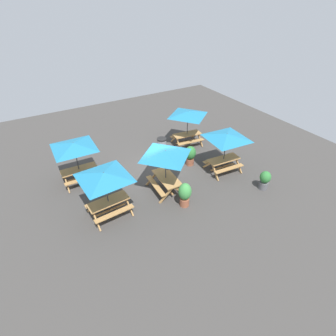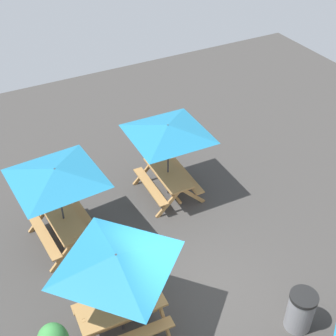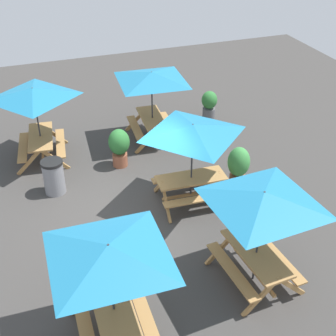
{
  "view_description": "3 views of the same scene",
  "coord_description": "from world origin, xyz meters",
  "px_view_note": "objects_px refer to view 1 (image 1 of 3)",
  "views": [
    {
      "loc": [
        -5.32,
        -10.57,
        8.43
      ],
      "look_at": [
        0.28,
        -1.06,
        0.9
      ],
      "focal_mm": 28.0,
      "sensor_mm": 36.0,
      "label": 1
    },
    {
      "loc": [
        5.46,
        -3.43,
        8.71
      ],
      "look_at": [
        -3.64,
        1.37,
        0.9
      ],
      "focal_mm": 50.0,
      "sensor_mm": 36.0,
      "label": 2
    },
    {
      "loc": [
        -9.37,
        2.38,
        7.46
      ],
      "look_at": [
        0.28,
        -1.06,
        0.9
      ],
      "focal_mm": 50.0,
      "sensor_mm": 36.0,
      "label": 3
    }
  ],
  "objects_px": {
    "picnic_table_0": "(226,139)",
    "potted_plant_0": "(185,194)",
    "picnic_table_3": "(104,179)",
    "picnic_table_1": "(188,116)",
    "potted_plant_2": "(190,155)",
    "trash_bin_gray": "(162,145)",
    "picnic_table_2": "(74,148)",
    "potted_plant_1": "(265,180)",
    "picnic_table_4": "(166,156)"
  },
  "relations": [
    {
      "from": "picnic_table_3",
      "to": "potted_plant_1",
      "type": "xyz_separation_m",
      "value": [
        7.38,
        -2.2,
        -1.43
      ]
    },
    {
      "from": "picnic_table_0",
      "to": "trash_bin_gray",
      "type": "bearing_deg",
      "value": 124.17
    },
    {
      "from": "trash_bin_gray",
      "to": "potted_plant_1",
      "type": "distance_m",
      "value": 6.35
    },
    {
      "from": "trash_bin_gray",
      "to": "potted_plant_0",
      "type": "distance_m",
      "value": 4.99
    },
    {
      "from": "picnic_table_1",
      "to": "picnic_table_4",
      "type": "distance_m",
      "value": 4.93
    },
    {
      "from": "picnic_table_0",
      "to": "picnic_table_1",
      "type": "xyz_separation_m",
      "value": [
        -0.05,
        3.52,
        0.0
      ]
    },
    {
      "from": "picnic_table_2",
      "to": "picnic_table_1",
      "type": "bearing_deg",
      "value": 5.27
    },
    {
      "from": "potted_plant_2",
      "to": "trash_bin_gray",
      "type": "bearing_deg",
      "value": 109.93
    },
    {
      "from": "trash_bin_gray",
      "to": "potted_plant_1",
      "type": "xyz_separation_m",
      "value": [
        2.69,
        -5.75,
        0.07
      ]
    },
    {
      "from": "picnic_table_2",
      "to": "picnic_table_3",
      "type": "xyz_separation_m",
      "value": [
        0.45,
        -3.15,
        0.0
      ]
    },
    {
      "from": "picnic_table_0",
      "to": "picnic_table_1",
      "type": "bearing_deg",
      "value": 95.12
    },
    {
      "from": "picnic_table_1",
      "to": "potted_plant_1",
      "type": "relative_size",
      "value": 2.27
    },
    {
      "from": "picnic_table_4",
      "to": "trash_bin_gray",
      "type": "relative_size",
      "value": 2.38
    },
    {
      "from": "picnic_table_4",
      "to": "potted_plant_2",
      "type": "bearing_deg",
      "value": -58.32
    },
    {
      "from": "potted_plant_1",
      "to": "potted_plant_0",
      "type": "bearing_deg",
      "value": 166.67
    },
    {
      "from": "picnic_table_1",
      "to": "picnic_table_4",
      "type": "height_order",
      "value": "same"
    },
    {
      "from": "potted_plant_2",
      "to": "picnic_table_0",
      "type": "bearing_deg",
      "value": -48.96
    },
    {
      "from": "picnic_table_2",
      "to": "potted_plant_1",
      "type": "bearing_deg",
      "value": -33.04
    },
    {
      "from": "picnic_table_0",
      "to": "picnic_table_3",
      "type": "relative_size",
      "value": 1.0
    },
    {
      "from": "picnic_table_1",
      "to": "potted_plant_2",
      "type": "distance_m",
      "value": 2.75
    },
    {
      "from": "potted_plant_1",
      "to": "picnic_table_3",
      "type": "bearing_deg",
      "value": 163.36
    },
    {
      "from": "picnic_table_2",
      "to": "picnic_table_4",
      "type": "relative_size",
      "value": 1.21
    },
    {
      "from": "picnic_table_0",
      "to": "trash_bin_gray",
      "type": "distance_m",
      "value": 4.23
    },
    {
      "from": "trash_bin_gray",
      "to": "potted_plant_0",
      "type": "relative_size",
      "value": 0.78
    },
    {
      "from": "picnic_table_1",
      "to": "picnic_table_2",
      "type": "height_order",
      "value": "same"
    },
    {
      "from": "picnic_table_3",
      "to": "potted_plant_1",
      "type": "distance_m",
      "value": 7.83
    },
    {
      "from": "potted_plant_2",
      "to": "potted_plant_1",
      "type": "bearing_deg",
      "value": -62.3
    },
    {
      "from": "trash_bin_gray",
      "to": "potted_plant_2",
      "type": "bearing_deg",
      "value": -70.07
    },
    {
      "from": "potted_plant_2",
      "to": "picnic_table_4",
      "type": "bearing_deg",
      "value": -151.31
    },
    {
      "from": "trash_bin_gray",
      "to": "potted_plant_1",
      "type": "height_order",
      "value": "potted_plant_1"
    },
    {
      "from": "picnic_table_1",
      "to": "trash_bin_gray",
      "type": "height_order",
      "value": "picnic_table_1"
    },
    {
      "from": "potted_plant_1",
      "to": "picnic_table_0",
      "type": "bearing_deg",
      "value": 107.39
    },
    {
      "from": "picnic_table_1",
      "to": "picnic_table_3",
      "type": "relative_size",
      "value": 0.83
    },
    {
      "from": "picnic_table_0",
      "to": "picnic_table_2",
      "type": "distance_m",
      "value": 7.72
    },
    {
      "from": "picnic_table_4",
      "to": "picnic_table_1",
      "type": "bearing_deg",
      "value": -43.3
    },
    {
      "from": "potted_plant_0",
      "to": "potted_plant_1",
      "type": "distance_m",
      "value": 4.27
    },
    {
      "from": "picnic_table_0",
      "to": "potted_plant_1",
      "type": "xyz_separation_m",
      "value": [
        0.73,
        -2.32,
        -1.43
      ]
    },
    {
      "from": "picnic_table_0",
      "to": "picnic_table_1",
      "type": "relative_size",
      "value": 1.21
    },
    {
      "from": "picnic_table_1",
      "to": "potted_plant_1",
      "type": "xyz_separation_m",
      "value": [
        0.77,
        -5.84,
        -1.43
      ]
    },
    {
      "from": "picnic_table_3",
      "to": "picnic_table_4",
      "type": "bearing_deg",
      "value": 0.2
    },
    {
      "from": "potted_plant_0",
      "to": "picnic_table_2",
      "type": "bearing_deg",
      "value": 130.06
    },
    {
      "from": "picnic_table_4",
      "to": "potted_plant_2",
      "type": "distance_m",
      "value": 3.01
    },
    {
      "from": "picnic_table_3",
      "to": "trash_bin_gray",
      "type": "bearing_deg",
      "value": 33.01
    },
    {
      "from": "trash_bin_gray",
      "to": "potted_plant_0",
      "type": "bearing_deg",
      "value": -107.1
    },
    {
      "from": "picnic_table_4",
      "to": "potted_plant_0",
      "type": "height_order",
      "value": "picnic_table_4"
    },
    {
      "from": "picnic_table_0",
      "to": "potted_plant_0",
      "type": "bearing_deg",
      "value": -154.41
    },
    {
      "from": "picnic_table_2",
      "to": "potted_plant_0",
      "type": "distance_m",
      "value": 5.85
    },
    {
      "from": "picnic_table_1",
      "to": "trash_bin_gray",
      "type": "xyz_separation_m",
      "value": [
        -1.92,
        -0.09,
        -1.49
      ]
    },
    {
      "from": "picnic_table_3",
      "to": "potted_plant_2",
      "type": "bearing_deg",
      "value": 11.66
    },
    {
      "from": "trash_bin_gray",
      "to": "picnic_table_4",
      "type": "bearing_deg",
      "value": -116.36
    }
  ]
}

